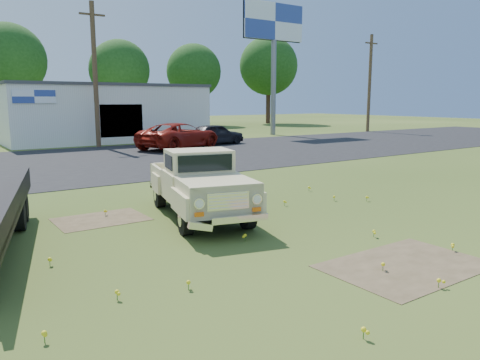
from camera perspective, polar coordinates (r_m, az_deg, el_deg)
name	(u,v)px	position (r m, az deg, el deg)	size (l,w,h in m)	color
ground	(245,240)	(10.23, 0.60, -7.29)	(140.00, 140.00, 0.00)	#334B18
asphalt_lot	(63,164)	(23.85, -20.73, 1.89)	(90.00, 14.00, 0.02)	black
dirt_patch_a	(406,266)	(9.22, 19.61, -9.80)	(3.00, 2.00, 0.01)	brown
dirt_patch_b	(101,219)	(12.41, -16.59, -4.64)	(2.20, 1.60, 0.01)	brown
commercial_building	(102,112)	(36.87, -16.45, 7.95)	(14.20, 8.20, 4.15)	silver
billboard	(274,33)	(41.40, 4.14, 17.40)	(6.10, 0.45, 11.05)	slate
utility_pole_mid	(95,74)	(31.53, -17.25, 12.23)	(1.60, 0.30, 9.00)	#483421
utility_pole_east	(370,83)	(46.61, 15.52, 11.37)	(1.60, 0.30, 9.00)	#483421
treeline_d	(8,60)	(49.21, -26.40, 12.97)	(6.72, 6.72, 10.00)	#3A241A
treeline_e	(120,70)	(50.27, -14.47, 12.84)	(6.08, 6.08, 9.04)	#3A241A
treeline_f	(194,72)	(56.78, -5.66, 13.03)	(6.40, 6.40, 9.52)	#3A241A
treeline_g	(268,66)	(61.14, 3.49, 13.71)	(7.36, 7.36, 10.95)	#3A241A
vintage_pickup_truck	(199,183)	(12.03, -5.00, -0.43)	(1.88, 4.84, 1.76)	beige
red_pickup	(179,136)	(29.17, -7.39, 5.33)	(2.64, 5.72, 1.59)	maroon
dark_sedan	(215,134)	(31.87, -3.02, 5.60)	(1.66, 4.12, 1.40)	black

